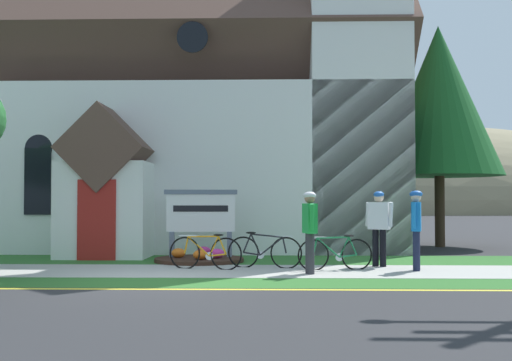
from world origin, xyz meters
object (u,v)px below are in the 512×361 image
at_px(church_sign, 201,214).
at_px(bicycle_green, 206,252).
at_px(bicycle_white, 264,251).
at_px(cyclist_in_orange_jersey, 310,225).
at_px(cyclist_in_red_jersey, 416,223).
at_px(bicycle_orange, 335,254).
at_px(yard_deciduous_tree, 23,149).
at_px(cyclist_in_yellow_jersey, 379,222).
at_px(roadside_conifer, 439,101).

relative_size(church_sign, bicycle_green, 1.12).
relative_size(bicycle_white, cyclist_in_orange_jersey, 0.99).
distance_m(church_sign, cyclist_in_red_jersey, 5.52).
relative_size(bicycle_white, bicycle_orange, 1.02).
bearing_deg(bicycle_green, yard_deciduous_tree, 137.65).
relative_size(church_sign, yard_deciduous_tree, 0.41).
relative_size(bicycle_orange, cyclist_in_yellow_jersey, 0.95).
xyz_separation_m(bicycle_white, roadside_conifer, (5.82, 6.94, 4.55)).
distance_m(cyclist_in_yellow_jersey, roadside_conifer, 8.28).
xyz_separation_m(bicycle_green, cyclist_in_red_jersey, (4.68, -0.20, 0.67)).
bearing_deg(bicycle_orange, church_sign, 146.61).
xyz_separation_m(church_sign, yard_deciduous_tree, (-6.23, 3.92, 2.00)).
xyz_separation_m(bicycle_green, yard_deciduous_tree, (-6.58, 5.99, 2.83)).
relative_size(bicycle_orange, bicycle_green, 1.00).
distance_m(cyclist_in_red_jersey, yard_deciduous_tree, 13.03).
bearing_deg(bicycle_orange, cyclist_in_red_jersey, -3.81).
height_order(bicycle_green, yard_deciduous_tree, yard_deciduous_tree).
bearing_deg(bicycle_white, cyclist_in_yellow_jersey, 6.87).
relative_size(cyclist_in_red_jersey, yard_deciduous_tree, 0.39).
bearing_deg(bicycle_white, roadside_conifer, 50.02).
bearing_deg(cyclist_in_red_jersey, roadside_conifer, 71.78).
relative_size(bicycle_orange, roadside_conifer, 0.22).
bearing_deg(cyclist_in_orange_jersey, bicycle_orange, 52.76).
bearing_deg(church_sign, bicycle_green, -80.50).
bearing_deg(roadside_conifer, cyclist_in_red_jersey, -108.22).
height_order(cyclist_in_orange_jersey, cyclist_in_yellow_jersey, cyclist_in_yellow_jersey).
bearing_deg(cyclist_in_yellow_jersey, roadside_conifer, 64.65).
bearing_deg(yard_deciduous_tree, bicycle_green, -42.35).
xyz_separation_m(bicycle_orange, yard_deciduous_tree, (-9.49, 6.07, 2.85)).
bearing_deg(bicycle_orange, yard_deciduous_tree, 147.38).
bearing_deg(bicycle_white, cyclist_in_red_jersey, -8.81).
bearing_deg(church_sign, bicycle_white, -46.31).
distance_m(bicycle_green, cyclist_in_yellow_jersey, 4.11).
height_order(bicycle_orange, cyclist_in_red_jersey, cyclist_in_red_jersey).
bearing_deg(cyclist_in_yellow_jersey, bicycle_orange, -146.37).
height_order(bicycle_white, cyclist_in_orange_jersey, cyclist_in_orange_jersey).
xyz_separation_m(bicycle_white, bicycle_green, (-1.32, -0.32, 0.00)).
distance_m(cyclist_in_orange_jersey, roadside_conifer, 10.25).
bearing_deg(bicycle_orange, cyclist_in_orange_jersey, -127.24).
distance_m(bicycle_orange, cyclist_in_red_jersey, 1.90).
relative_size(bicycle_green, cyclist_in_orange_jersey, 0.97).
distance_m(bicycle_white, roadside_conifer, 10.13).
bearing_deg(roadside_conifer, bicycle_white, -129.98).
height_order(church_sign, bicycle_green, church_sign).
relative_size(bicycle_white, bicycle_green, 1.02).
relative_size(bicycle_orange, cyclist_in_red_jersey, 0.95).
relative_size(bicycle_orange, yard_deciduous_tree, 0.37).
bearing_deg(bicycle_green, bicycle_orange, -1.57).
xyz_separation_m(bicycle_orange, roadside_conifer, (4.23, 7.34, 4.56)).
bearing_deg(cyclist_in_yellow_jersey, cyclist_in_orange_jersey, -138.03).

